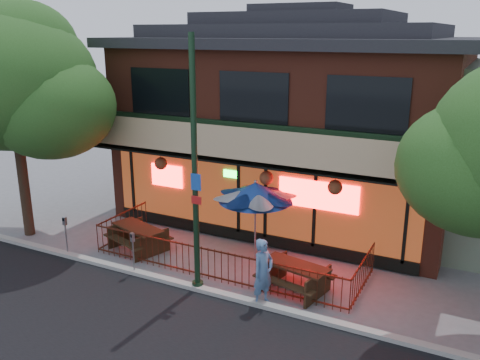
{
  "coord_description": "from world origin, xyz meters",
  "views": [
    {
      "loc": [
        6.95,
        -11.43,
        7.0
      ],
      "look_at": [
        0.13,
        2.0,
        2.59
      ],
      "focal_mm": 38.0,
      "sensor_mm": 36.0,
      "label": 1
    }
  ],
  "objects_px": {
    "pedestrian": "(263,272)",
    "parking_meter_near": "(133,246)",
    "patio_umbrella": "(255,192)",
    "picnic_table_right": "(295,274)",
    "street_tree_left": "(13,74)",
    "picnic_table_left": "(138,235)",
    "street_light": "(195,182)",
    "parking_meter_far": "(65,229)"
  },
  "relations": [
    {
      "from": "street_tree_left",
      "to": "picnic_table_left",
      "type": "height_order",
      "value": "street_tree_left"
    },
    {
      "from": "street_tree_left",
      "to": "patio_umbrella",
      "type": "height_order",
      "value": "street_tree_left"
    },
    {
      "from": "street_light",
      "to": "picnic_table_left",
      "type": "distance_m",
      "value": 4.32
    },
    {
      "from": "pedestrian",
      "to": "parking_meter_far",
      "type": "relative_size",
      "value": 1.41
    },
    {
      "from": "street_tree_left",
      "to": "picnic_table_right",
      "type": "relative_size",
      "value": 3.78
    },
    {
      "from": "patio_umbrella",
      "to": "picnic_table_left",
      "type": "bearing_deg",
      "value": -162.99
    },
    {
      "from": "picnic_table_right",
      "to": "pedestrian",
      "type": "distance_m",
      "value": 1.23
    },
    {
      "from": "patio_umbrella",
      "to": "parking_meter_near",
      "type": "height_order",
      "value": "patio_umbrella"
    },
    {
      "from": "street_tree_left",
      "to": "parking_meter_far",
      "type": "distance_m",
      "value": 5.45
    },
    {
      "from": "picnic_table_right",
      "to": "picnic_table_left",
      "type": "bearing_deg",
      "value": 177.14
    },
    {
      "from": "patio_umbrella",
      "to": "parking_meter_far",
      "type": "xyz_separation_m",
      "value": [
        -5.56,
        -2.53,
        -1.35
      ]
    },
    {
      "from": "pedestrian",
      "to": "parking_meter_near",
      "type": "distance_m",
      "value": 4.18
    },
    {
      "from": "street_light",
      "to": "parking_meter_near",
      "type": "bearing_deg",
      "value": -177.97
    },
    {
      "from": "street_tree_left",
      "to": "picnic_table_right",
      "type": "distance_m",
      "value": 11.22
    },
    {
      "from": "street_light",
      "to": "parking_meter_far",
      "type": "distance_m",
      "value": 5.45
    },
    {
      "from": "parking_meter_near",
      "to": "street_tree_left",
      "type": "bearing_deg",
      "value": 170.68
    },
    {
      "from": "parking_meter_near",
      "to": "street_light",
      "type": "bearing_deg",
      "value": 2.03
    },
    {
      "from": "parking_meter_near",
      "to": "patio_umbrella",
      "type": "bearing_deg",
      "value": 43.17
    },
    {
      "from": "picnic_table_left",
      "to": "parking_meter_near",
      "type": "bearing_deg",
      "value": -56.61
    },
    {
      "from": "street_light",
      "to": "pedestrian",
      "type": "height_order",
      "value": "street_light"
    },
    {
      "from": "pedestrian",
      "to": "parking_meter_near",
      "type": "height_order",
      "value": "pedestrian"
    },
    {
      "from": "street_light",
      "to": "picnic_table_left",
      "type": "height_order",
      "value": "street_light"
    },
    {
      "from": "parking_meter_near",
      "to": "parking_meter_far",
      "type": "height_order",
      "value": "parking_meter_far"
    },
    {
      "from": "picnic_table_right",
      "to": "parking_meter_near",
      "type": "relative_size",
      "value": 1.63
    },
    {
      "from": "picnic_table_left",
      "to": "parking_meter_near",
      "type": "height_order",
      "value": "parking_meter_near"
    },
    {
      "from": "picnic_table_right",
      "to": "parking_meter_far",
      "type": "distance_m",
      "value": 7.56
    },
    {
      "from": "picnic_table_right",
      "to": "pedestrian",
      "type": "bearing_deg",
      "value": -115.76
    },
    {
      "from": "picnic_table_right",
      "to": "patio_umbrella",
      "type": "height_order",
      "value": "patio_umbrella"
    },
    {
      "from": "patio_umbrella",
      "to": "pedestrian",
      "type": "height_order",
      "value": "patio_umbrella"
    },
    {
      "from": "street_light",
      "to": "parking_meter_near",
      "type": "distance_m",
      "value": 3.15
    },
    {
      "from": "picnic_table_right",
      "to": "street_tree_left",
      "type": "bearing_deg",
      "value": -178.19
    },
    {
      "from": "patio_umbrella",
      "to": "picnic_table_right",
      "type": "bearing_deg",
      "value": -36.83
    },
    {
      "from": "picnic_table_right",
      "to": "parking_meter_near",
      "type": "distance_m",
      "value": 4.85
    },
    {
      "from": "street_light",
      "to": "picnic_table_right",
      "type": "relative_size",
      "value": 3.28
    },
    {
      "from": "street_tree_left",
      "to": "patio_umbrella",
      "type": "bearing_deg",
      "value": 12.21
    },
    {
      "from": "picnic_table_right",
      "to": "patio_umbrella",
      "type": "relative_size",
      "value": 0.81
    },
    {
      "from": "patio_umbrella",
      "to": "parking_meter_near",
      "type": "distance_m",
      "value": 4.05
    },
    {
      "from": "street_light",
      "to": "parking_meter_near",
      "type": "height_order",
      "value": "street_light"
    },
    {
      "from": "parking_meter_far",
      "to": "street_tree_left",
      "type": "bearing_deg",
      "value": 162.51
    },
    {
      "from": "picnic_table_left",
      "to": "picnic_table_right",
      "type": "bearing_deg",
      "value": -2.86
    },
    {
      "from": "picnic_table_right",
      "to": "parking_meter_far",
      "type": "bearing_deg",
      "value": -171.62
    },
    {
      "from": "picnic_table_left",
      "to": "pedestrian",
      "type": "bearing_deg",
      "value": -14.52
    }
  ]
}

